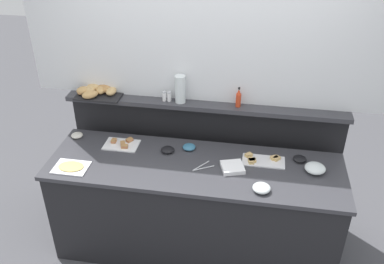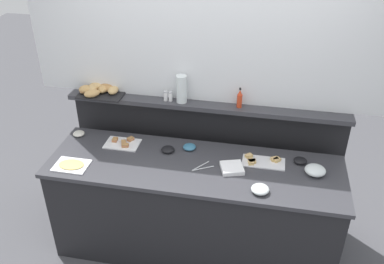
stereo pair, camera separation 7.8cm
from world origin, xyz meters
TOP-DOWN VIEW (x-y plane):
  - ground_plane at (0.00, 0.60)m, footprint 12.00×12.00m
  - buffet_counter at (0.00, 0.00)m, footprint 2.38×0.73m
  - back_ledge_unit at (0.00, 0.54)m, footprint 2.45×0.22m
  - upper_wall_panel at (0.00, 0.57)m, footprint 3.05×0.08m
  - sandwich_platter_side at (0.53, 0.14)m, footprint 0.34×0.17m
  - sandwich_platter_front at (-0.67, 0.18)m, footprint 0.29×0.19m
  - cold_cuts_platter at (-0.96, -0.21)m, footprint 0.27×0.20m
  - glass_bowl_large at (0.94, 0.07)m, footprint 0.16×0.16m
  - glass_bowl_medium at (0.53, -0.24)m, footprint 0.13×0.13m
  - condiment_bowl_red at (-0.26, 0.15)m, footprint 0.11×0.11m
  - condiment_bowl_teal at (-1.10, 0.24)m, footprint 0.10×0.10m
  - condiment_bowl_cream at (-0.09, 0.22)m, footprint 0.11×0.11m
  - condiment_bowl_dark at (0.83, 0.20)m, footprint 0.11×0.11m
  - serving_tongs at (0.06, -0.03)m, footprint 0.17×0.16m
  - napkin_stack at (0.30, -0.01)m, footprint 0.21×0.21m
  - hot_sauce_bottle at (0.29, 0.47)m, footprint 0.04×0.04m
  - salt_shaker at (-0.35, 0.47)m, footprint 0.03×0.03m
  - pepper_shaker at (-0.30, 0.47)m, footprint 0.03×0.03m
  - bread_basket at (-0.96, 0.47)m, footprint 0.41×0.29m
  - water_carafe at (-0.20, 0.47)m, footprint 0.09×0.09m

SIDE VIEW (x-z plane):
  - ground_plane at x=0.00m, z-range 0.00..0.00m
  - buffet_counter at x=0.00m, z-range 0.00..0.91m
  - back_ledge_unit at x=0.00m, z-range 0.03..1.25m
  - serving_tongs at x=0.06m, z-range 0.91..0.92m
  - cold_cuts_platter at x=-0.96m, z-range 0.91..0.93m
  - sandwich_platter_front at x=-0.67m, z-range 0.90..0.94m
  - sandwich_platter_side at x=0.53m, z-range 0.90..0.94m
  - napkin_stack at x=0.30m, z-range 0.91..0.95m
  - condiment_bowl_teal at x=-1.10m, z-range 0.91..0.95m
  - condiment_bowl_dark at x=0.83m, z-range 0.91..0.95m
  - condiment_bowl_cream at x=-0.09m, z-range 0.91..0.95m
  - condiment_bowl_red at x=-0.26m, z-range 0.91..0.95m
  - glass_bowl_medium at x=0.53m, z-range 0.91..0.96m
  - glass_bowl_large at x=0.94m, z-range 0.91..0.97m
  - bread_basket at x=-0.96m, z-range 1.22..1.30m
  - salt_shaker at x=-0.35m, z-range 1.22..1.31m
  - pepper_shaker at x=-0.30m, z-range 1.22..1.31m
  - hot_sauce_bottle at x=0.29m, z-range 1.21..1.39m
  - water_carafe at x=-0.20m, z-range 1.22..1.46m
  - upper_wall_panel at x=0.00m, z-range 1.22..2.60m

